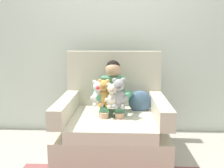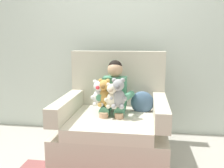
{
  "view_description": "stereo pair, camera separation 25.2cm",
  "coord_description": "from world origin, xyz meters",
  "px_view_note": "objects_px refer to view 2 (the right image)",
  "views": [
    {
      "loc": [
        0.09,
        -2.53,
        1.26
      ],
      "look_at": [
        -0.0,
        -0.05,
        0.81
      ],
      "focal_mm": 39.16,
      "sensor_mm": 36.0,
      "label": 1
    },
    {
      "loc": [
        0.34,
        -2.51,
        1.26
      ],
      "look_at": [
        -0.0,
        -0.05,
        0.81
      ],
      "focal_mm": 39.16,
      "sensor_mm": 36.0,
      "label": 2
    }
  ],
  "objects_px": {
    "plush_honey": "(104,93)",
    "plush_white": "(99,94)",
    "armchair": "(114,124)",
    "throw_pillow": "(142,103)",
    "plush_cream": "(112,96)",
    "plush_grey": "(118,94)",
    "seated_child": "(114,94)"
  },
  "relations": [
    {
      "from": "armchair",
      "to": "plush_cream",
      "type": "distance_m",
      "value": 0.39
    },
    {
      "from": "armchair",
      "to": "throw_pillow",
      "type": "height_order",
      "value": "armchair"
    },
    {
      "from": "seated_child",
      "to": "plush_cream",
      "type": "bearing_deg",
      "value": -85.86
    },
    {
      "from": "plush_cream",
      "to": "plush_grey",
      "type": "xyz_separation_m",
      "value": [
        0.06,
        0.01,
        0.02
      ]
    },
    {
      "from": "throw_pillow",
      "to": "seated_child",
      "type": "bearing_deg",
      "value": -161.95
    },
    {
      "from": "armchair",
      "to": "plush_cream",
      "type": "bearing_deg",
      "value": -89.4
    },
    {
      "from": "plush_white",
      "to": "armchair",
      "type": "bearing_deg",
      "value": 14.49
    },
    {
      "from": "plush_cream",
      "to": "plush_grey",
      "type": "height_order",
      "value": "plush_grey"
    },
    {
      "from": "plush_honey",
      "to": "plush_grey",
      "type": "bearing_deg",
      "value": -27.87
    },
    {
      "from": "plush_cream",
      "to": "plush_white",
      "type": "relative_size",
      "value": 0.94
    },
    {
      "from": "seated_child",
      "to": "plush_white",
      "type": "bearing_deg",
      "value": -136.32
    },
    {
      "from": "plush_cream",
      "to": "throw_pillow",
      "type": "bearing_deg",
      "value": 55.03
    },
    {
      "from": "armchair",
      "to": "plush_white",
      "type": "relative_size",
      "value": 4.05
    },
    {
      "from": "plush_cream",
      "to": "plush_honey",
      "type": "relative_size",
      "value": 0.9
    },
    {
      "from": "plush_grey",
      "to": "plush_white",
      "type": "bearing_deg",
      "value": 161.96
    },
    {
      "from": "plush_grey",
      "to": "seated_child",
      "type": "bearing_deg",
      "value": 107.84
    },
    {
      "from": "armchair",
      "to": "throw_pillow",
      "type": "relative_size",
      "value": 4.37
    },
    {
      "from": "plush_white",
      "to": "throw_pillow",
      "type": "xyz_separation_m",
      "value": [
        0.46,
        0.23,
        -0.14
      ]
    },
    {
      "from": "plush_grey",
      "to": "plush_cream",
      "type": "bearing_deg",
      "value": -177.97
    },
    {
      "from": "armchair",
      "to": "throw_pillow",
      "type": "xyz_separation_m",
      "value": [
        0.31,
        0.14,
        0.23
      ]
    },
    {
      "from": "seated_child",
      "to": "plush_grey",
      "type": "distance_m",
      "value": 0.2
    },
    {
      "from": "armchair",
      "to": "plush_cream",
      "type": "relative_size",
      "value": 4.3
    },
    {
      "from": "plush_honey",
      "to": "plush_white",
      "type": "height_order",
      "value": "plush_honey"
    },
    {
      "from": "throw_pillow",
      "to": "plush_white",
      "type": "bearing_deg",
      "value": -153.36
    },
    {
      "from": "seated_child",
      "to": "plush_white",
      "type": "height_order",
      "value": "seated_child"
    },
    {
      "from": "plush_cream",
      "to": "seated_child",
      "type": "bearing_deg",
      "value": 103.14
    },
    {
      "from": "armchair",
      "to": "plush_cream",
      "type": "xyz_separation_m",
      "value": [
        0.0,
        -0.16,
        0.36
      ]
    },
    {
      "from": "plush_grey",
      "to": "plush_honey",
      "type": "distance_m",
      "value": 0.16
    },
    {
      "from": "plush_cream",
      "to": "plush_white",
      "type": "height_order",
      "value": "plush_white"
    },
    {
      "from": "armchair",
      "to": "throw_pillow",
      "type": "distance_m",
      "value": 0.41
    },
    {
      "from": "seated_child",
      "to": "plush_grey",
      "type": "xyz_separation_m",
      "value": [
        0.07,
        -0.19,
        0.04
      ]
    },
    {
      "from": "armchair",
      "to": "plush_white",
      "type": "distance_m",
      "value": 0.41
    }
  ]
}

